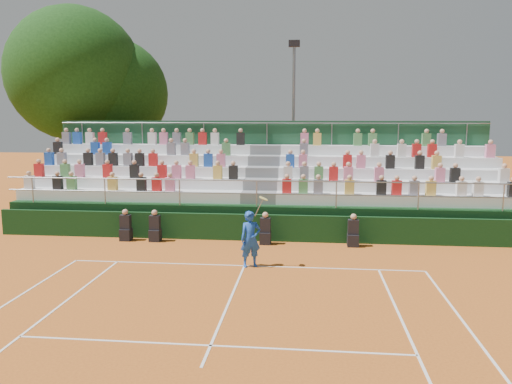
# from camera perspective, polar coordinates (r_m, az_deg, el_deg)

# --- Properties ---
(ground) EXTENTS (90.00, 90.00, 0.00)m
(ground) POSITION_cam_1_polar(r_m,az_deg,el_deg) (15.72, -1.33, -8.44)
(ground) COLOR #BF601F
(ground) RESTS_ON ground
(courtside_wall) EXTENTS (20.00, 0.15, 1.00)m
(courtside_wall) POSITION_cam_1_polar(r_m,az_deg,el_deg) (18.66, -0.10, -4.09)
(courtside_wall) COLOR black
(courtside_wall) RESTS_ON ground
(line_officials) EXTENTS (8.80, 0.40, 1.19)m
(line_officials) POSITION_cam_1_polar(r_m,az_deg,el_deg) (18.39, -3.78, -4.38)
(line_officials) COLOR black
(line_officials) RESTS_ON ground
(grandstand) EXTENTS (20.00, 5.20, 4.40)m
(grandstand) POSITION_cam_1_polar(r_m,az_deg,el_deg) (21.71, 0.76, -0.70)
(grandstand) COLOR black
(grandstand) RESTS_ON ground
(tennis_player) EXTENTS (0.90, 0.62, 2.22)m
(tennis_player) POSITION_cam_1_polar(r_m,az_deg,el_deg) (15.43, -0.62, -5.38)
(tennis_player) COLOR blue
(tennis_player) RESTS_ON ground
(tree_west) EXTENTS (7.25, 7.25, 10.49)m
(tree_west) POSITION_cam_1_polar(r_m,az_deg,el_deg) (29.61, -19.95, 12.51)
(tree_west) COLOR #362213
(tree_west) RESTS_ON ground
(tree_east) EXTENTS (6.16, 6.16, 8.96)m
(tree_east) POSITION_cam_1_polar(r_m,az_deg,el_deg) (29.91, -16.03, 10.75)
(tree_east) COLOR #362213
(tree_east) RESTS_ON ground
(floodlight_mast) EXTENTS (0.60, 0.25, 8.61)m
(floodlight_mast) POSITION_cam_1_polar(r_m,az_deg,el_deg) (27.47, 4.31, 9.42)
(floodlight_mast) COLOR gray
(floodlight_mast) RESTS_ON ground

